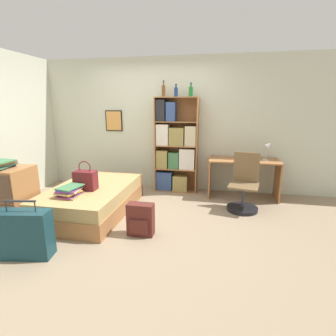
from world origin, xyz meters
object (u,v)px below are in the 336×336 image
object	(u,v)px
magazine_pile_on_dresser	(1,164)
suitcase	(24,234)
handbag	(85,180)
desk_chair	(244,192)
bed	(92,199)
desk_lamp	(268,148)
backpack	(141,220)
bottle_green	(164,91)
bottle_brown	(176,92)
book_stack_on_bed	(69,191)
bookcase	(174,149)
desk	(243,171)
dresser	(8,196)
bottle_clear	(191,91)

from	to	relation	value
magazine_pile_on_dresser	suitcase	bearing A→B (deg)	-38.58
handbag	desk_chair	size ratio (longest dim) A/B	0.48
bed	desk_chair	distance (m)	2.47
handbag	desk_lamp	bearing A→B (deg)	25.65
magazine_pile_on_dresser	backpack	xyz separation A→B (m)	(1.95, 0.10, -0.69)
bottle_green	bottle_brown	distance (m)	0.26
book_stack_on_bed	suitcase	size ratio (longest dim) A/B	0.59
bookcase	backpack	xyz separation A→B (m)	(-0.11, -1.93, -0.64)
handbag	bottle_green	size ratio (longest dim) A/B	1.50
suitcase	desk	distance (m)	3.63
book_stack_on_bed	desk_lamp	distance (m)	3.38
bed	desk	size ratio (longest dim) A/B	1.44
book_stack_on_bed	bottle_green	size ratio (longest dim) A/B	1.34
backpack	dresser	bearing A→B (deg)	-178.20
backpack	book_stack_on_bed	bearing A→B (deg)	173.95
magazine_pile_on_dresser	desk_lamp	world-z (taller)	desk_lamp
desk	desk_chair	xyz separation A→B (m)	(-0.03, -0.63, -0.22)
bed	dresser	distance (m)	1.17
bed	bottle_clear	bearing A→B (deg)	42.82
suitcase	bottle_green	bearing A→B (deg)	69.20
bottle_clear	desk	world-z (taller)	bottle_clear
desk	desk_lamp	distance (m)	0.59
bookcase	bottle_clear	world-z (taller)	bottle_clear
suitcase	desk_lamp	xyz separation A→B (m)	(2.96, 2.53, 0.67)
desk_lamp	desk_chair	world-z (taller)	desk_lamp
book_stack_on_bed	bottle_brown	xyz separation A→B (m)	(1.23, 1.78, 1.43)
handbag	bottle_brown	xyz separation A→B (m)	(1.14, 1.47, 1.34)
book_stack_on_bed	backpack	world-z (taller)	book_stack_on_bed
magazine_pile_on_dresser	desk_lamp	size ratio (longest dim) A/B	1.10
bottle_green	magazine_pile_on_dresser	bearing A→B (deg)	-131.86
bottle_clear	book_stack_on_bed	bearing A→B (deg)	-129.96
bookcase	desk_lamp	xyz separation A→B (m)	(1.72, -0.14, 0.10)
bottle_clear	desk_lamp	distance (m)	1.72
magazine_pile_on_dresser	desk_lamp	distance (m)	4.22
handbag	bottle_clear	bearing A→B (deg)	46.33
handbag	bottle_green	bearing A→B (deg)	59.83
bottle_clear	backpack	xyz separation A→B (m)	(-0.42, -1.90, -1.72)
suitcase	desk_chair	world-z (taller)	desk_chair
bottle_green	bottle_brown	size ratio (longest dim) A/B	1.28
desk_lamp	desk_chair	bearing A→B (deg)	-125.18
desk_chair	bottle_clear	bearing A→B (deg)	143.56
handbag	bookcase	world-z (taller)	bookcase
bottle_clear	desk_lamp	world-z (taller)	bottle_clear
bottle_clear	desk_chair	world-z (taller)	bottle_clear
bed	bottle_clear	xyz separation A→B (m)	(1.41, 1.31, 1.72)
desk_lamp	desk_chair	size ratio (longest dim) A/B	0.38
bookcase	bottle_clear	size ratio (longest dim) A/B	7.43
magazine_pile_on_dresser	bottle_green	bearing A→B (deg)	48.14
bottle_brown	bottle_clear	distance (m)	0.27
bed	book_stack_on_bed	distance (m)	0.57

